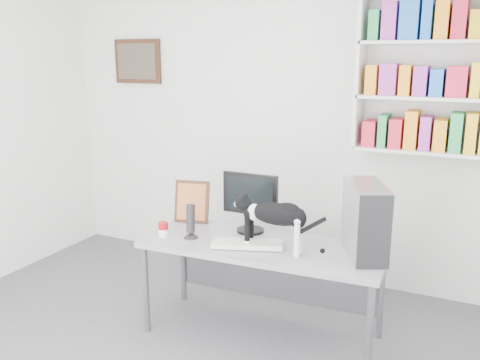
# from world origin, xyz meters

# --- Properties ---
(room) EXTENTS (4.01, 4.01, 2.70)m
(room) POSITION_xyz_m (0.00, 0.00, 1.35)
(room) COLOR #56555B
(room) RESTS_ON ground
(bookshelf) EXTENTS (1.03, 0.28, 1.24)m
(bookshelf) POSITION_xyz_m (1.40, 1.85, 1.85)
(bookshelf) COLOR silver
(bookshelf) RESTS_ON room
(wall_art) EXTENTS (0.52, 0.04, 0.42)m
(wall_art) POSITION_xyz_m (-1.30, 1.97, 1.90)
(wall_art) COLOR #462316
(wall_art) RESTS_ON room
(desk) EXTENTS (1.69, 0.73, 0.69)m
(desk) POSITION_xyz_m (0.51, 0.85, 0.35)
(desk) COLOR gray
(desk) RESTS_ON room
(monitor) EXTENTS (0.42, 0.20, 0.45)m
(monitor) POSITION_xyz_m (0.33, 1.04, 0.92)
(monitor) COLOR black
(monitor) RESTS_ON desk
(keyboard) EXTENTS (0.51, 0.33, 0.04)m
(keyboard) POSITION_xyz_m (0.43, 0.76, 0.71)
(keyboard) COLOR silver
(keyboard) RESTS_ON desk
(pc_tower) EXTENTS (0.39, 0.52, 0.47)m
(pc_tower) POSITION_xyz_m (1.18, 0.95, 0.93)
(pc_tower) COLOR #A4A4A9
(pc_tower) RESTS_ON desk
(speaker) EXTENTS (0.14, 0.14, 0.25)m
(speaker) POSITION_xyz_m (0.00, 0.74, 0.82)
(speaker) COLOR black
(speaker) RESTS_ON desk
(leaning_print) EXTENTS (0.29, 0.17, 0.34)m
(leaning_print) POSITION_xyz_m (-0.18, 1.07, 0.86)
(leaning_print) COLOR #462316
(leaning_print) RESTS_ON desk
(soup_can) EXTENTS (0.08, 0.08, 0.10)m
(soup_can) POSITION_xyz_m (-0.19, 0.69, 0.74)
(soup_can) COLOR #A90E0F
(soup_can) RESTS_ON desk
(cat) EXTENTS (0.57, 0.15, 0.35)m
(cat) POSITION_xyz_m (0.64, 0.76, 0.87)
(cat) COLOR black
(cat) RESTS_ON desk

